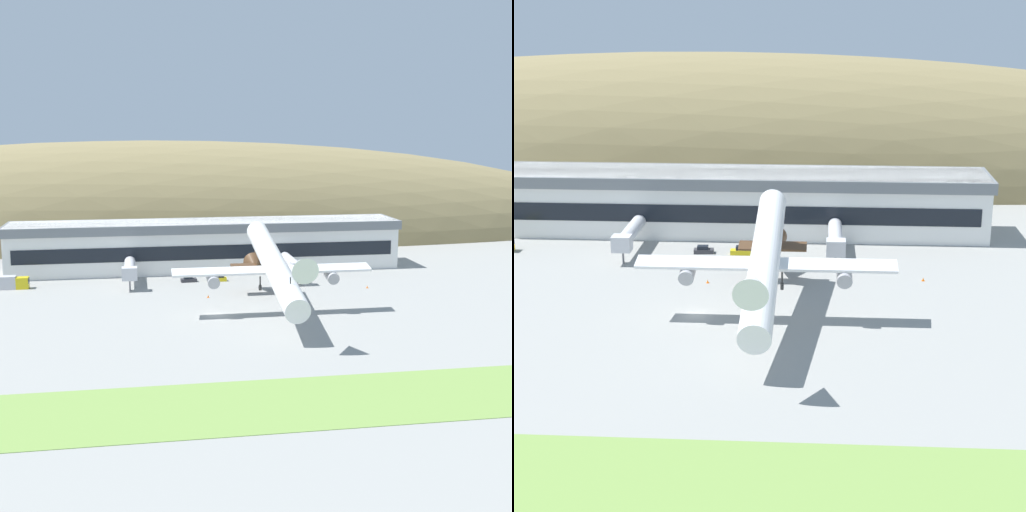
{
  "view_description": "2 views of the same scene",
  "coord_description": "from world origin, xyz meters",
  "views": [
    {
      "loc": [
        -14.56,
        -133.03,
        35.47
      ],
      "look_at": [
        7.86,
        0.1,
        11.4
      ],
      "focal_mm": 50.0,
      "sensor_mm": 36.0,
      "label": 1
    },
    {
      "loc": [
        18.79,
        -120.39,
        48.13
      ],
      "look_at": [
        11.3,
        2.28,
        8.99
      ],
      "focal_mm": 60.0,
      "sensor_mm": 36.0,
      "label": 2
    }
  ],
  "objects": [
    {
      "name": "ground_plane",
      "position": [
        0.0,
        0.0,
        0.0
      ],
      "size": [
        414.19,
        414.19,
        0.0
      ],
      "primitive_type": "plane",
      "color": "gray"
    },
    {
      "name": "grass_strip_foreground",
      "position": [
        0.0,
        -46.35,
        0.04
      ],
      "size": [
        372.77,
        18.35,
        0.08
      ],
      "primitive_type": "cube",
      "color": "#759947",
      "rests_on": "ground_plane"
    },
    {
      "name": "hill_backdrop",
      "position": [
        -10.82,
        98.0,
        0.0
      ],
      "size": [
        332.55,
        57.38,
        63.98
      ],
      "primitive_type": "ellipsoid",
      "color": "olive",
      "rests_on": "ground_plane"
    },
    {
      "name": "terminal_building",
      "position": [
        2.65,
        46.12,
        7.09
      ],
      "size": [
        98.76,
        15.57,
        12.5
      ],
      "color": "white",
      "rests_on": "ground_plane"
    },
    {
      "name": "jetway_0",
      "position": [
        -16.55,
        29.71,
        3.99
      ],
      "size": [
        3.38,
        16.64,
        5.43
      ],
      "color": "silver",
      "rests_on": "ground_plane"
    },
    {
      "name": "jetway_1",
      "position": [
        21.61,
        29.59,
        3.99
      ],
      "size": [
        3.38,
        16.87,
        5.43
      ],
      "color": "silver",
      "rests_on": "ground_plane"
    },
    {
      "name": "cargo_airplane",
      "position": [
        10.88,
        -2.16,
        9.7
      ],
      "size": [
        38.61,
        51.28,
        13.91
      ],
      "color": "white"
    },
    {
      "name": "service_car_0",
      "position": [
        -2.99,
        31.59,
        0.59
      ],
      "size": [
        3.84,
        2.09,
        1.42
      ],
      "color": "#333338",
      "rests_on": "ground_plane"
    },
    {
      "name": "service_car_1",
      "position": [
        4.09,
        31.21,
        0.67
      ],
      "size": [
        3.85,
        1.68,
        1.62
      ],
      "color": "gold",
      "rests_on": "ground_plane"
    },
    {
      "name": "traffic_cone_0",
      "position": [
        36.44,
        18.11,
        0.28
      ],
      "size": [
        0.52,
        0.52,
        0.58
      ],
      "color": "orange",
      "rests_on": "ground_plane"
    },
    {
      "name": "traffic_cone_1",
      "position": [
        -0.03,
        14.85,
        0.28
      ],
      "size": [
        0.52,
        0.52,
        0.58
      ],
      "color": "orange",
      "rests_on": "ground_plane"
    }
  ]
}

